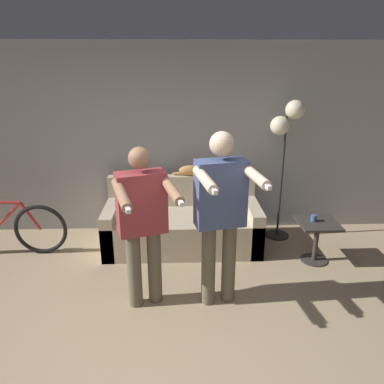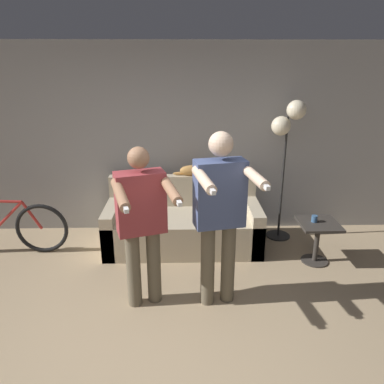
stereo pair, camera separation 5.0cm
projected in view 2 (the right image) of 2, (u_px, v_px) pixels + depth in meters
The scene contains 10 objects.
ground_plane at pixel (157, 353), 3.18m from camera, with size 16.00×16.00×0.00m, color tan.
wall_back at pixel (166, 141), 5.17m from camera, with size 10.00×0.05×2.60m.
couch at pixel (183, 225), 4.96m from camera, with size 1.99×0.88×0.87m.
person_left at pixel (142, 218), 3.54m from camera, with size 0.66×0.78×1.63m.
person_right at pixel (220, 209), 3.52m from camera, with size 0.63×0.75×1.76m.
cat at pixel (193, 170), 5.04m from camera, with size 0.45×0.12×0.17m.
floor_lamp at pixel (288, 129), 4.78m from camera, with size 0.43×0.33×1.88m.
side_table at pixel (318, 234), 4.51m from camera, with size 0.47×0.47×0.52m.
cup at pixel (314, 219), 4.47m from camera, with size 0.07×0.07×0.08m.
bicycle at pixel (3, 228), 4.73m from camera, with size 1.63×0.07×0.76m.
Camera 2 is at (0.24, -2.54, 2.37)m, focal length 35.00 mm.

